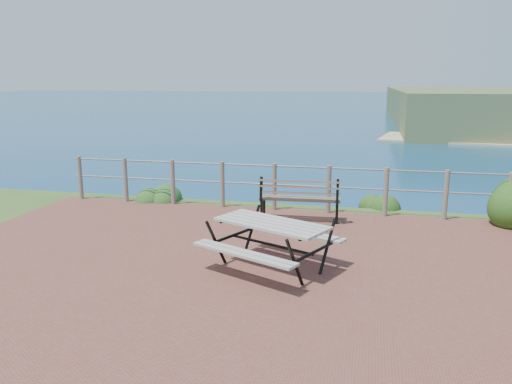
% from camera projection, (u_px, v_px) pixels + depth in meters
% --- Properties ---
extents(ground, '(10.00, 7.00, 0.12)m').
position_uv_depth(ground, '(232.00, 265.00, 7.52)').
color(ground, brown).
rests_on(ground, ground).
extents(ocean, '(1200.00, 1200.00, 0.00)m').
position_uv_depth(ocean, '(368.00, 89.00, 197.81)').
color(ocean, '#145879').
rests_on(ocean, ground).
extents(safety_railing, '(9.40, 0.10, 1.00)m').
position_uv_depth(safety_railing, '(274.00, 184.00, 10.58)').
color(safety_railing, '#6B5B4C').
rests_on(safety_railing, ground).
extents(picnic_table, '(1.79, 1.33, 0.70)m').
position_uv_depth(picnic_table, '(271.00, 240.00, 7.25)').
color(picnic_table, '#9B978B').
rests_on(picnic_table, ground).
extents(park_bench, '(1.60, 0.48, 0.89)m').
position_uv_depth(park_bench, '(300.00, 192.00, 9.77)').
color(park_bench, brown).
rests_on(park_bench, ground).
extents(shrub_lip_west, '(0.84, 0.84, 0.61)m').
position_uv_depth(shrub_lip_west, '(157.00, 201.00, 11.56)').
color(shrub_lip_west, '#234C1C').
rests_on(shrub_lip_west, ground).
extents(shrub_lip_east, '(0.73, 0.73, 0.46)m').
position_uv_depth(shrub_lip_east, '(381.00, 206.00, 11.06)').
color(shrub_lip_east, '#1E4314').
rests_on(shrub_lip_east, ground).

